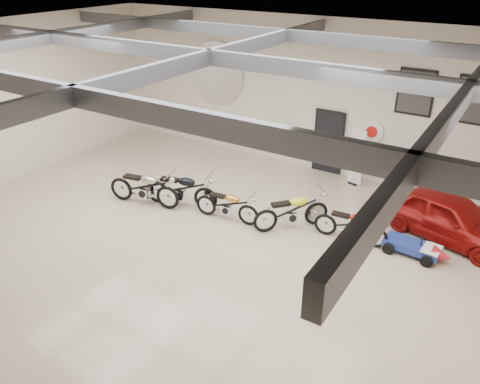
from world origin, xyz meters
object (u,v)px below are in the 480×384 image
Objects in this scene: banner_stand at (357,157)px; motorcycle_black at (181,189)px; go_kart at (418,246)px; motorcycle_yellow at (291,210)px; motorcycle_gold at (227,204)px; motorcycle_red at (351,224)px; vintage_car at (449,217)px; motorcycle_silver at (143,187)px.

banner_stand reaches higher than motorcycle_black.
banner_stand reaches higher than go_kart.
motorcycle_gold is at bearing 149.39° from motorcycle_yellow.
motorcycle_gold is 5.05m from go_kart.
motorcycle_yellow reaches higher than motorcycle_red.
motorcycle_black is 1.17× the size of motorcycle_red.
motorcycle_black is at bearing 174.86° from motorcycle_gold.
go_kart is (6.53, 1.06, -0.27)m from motorcycle_black.
motorcycle_black is at bearing -119.84° from banner_stand.
motorcycle_gold is at bearing -105.70° from banner_stand.
motorcycle_yellow is 0.58× the size of vintage_car.
motorcycle_black reaches higher than motorcycle_gold.
banner_stand is at bearing 33.95° from motorcycle_yellow.
motorcycle_black reaches higher than motorcycle_yellow.
vintage_car is (0.41, 1.29, 0.32)m from go_kart.
motorcycle_gold is at bearing 0.30° from motorcycle_silver.
motorcycle_black is at bearing -175.04° from motorcycle_red.
vintage_car reaches higher than go_kart.
motorcycle_black is 6.62m from go_kart.
vintage_car reaches higher than motorcycle_silver.
motorcycle_black is at bearing 141.88° from motorcycle_yellow.
motorcycle_black is 1.33× the size of go_kart.
vintage_car reaches higher than motorcycle_yellow.
banner_stand reaches higher than motorcycle_red.
motorcycle_black is at bearing 124.15° from vintage_car.
motorcycle_yellow is at bearing 10.93° from motorcycle_gold.
motorcycle_silver is 1.02× the size of motorcycle_black.
go_kart is at bearing -35.94° from banner_stand.
banner_stand is 3.61m from motorcycle_yellow.
banner_stand is 0.89× the size of motorcycle_yellow.
motorcycle_silver is 4.43m from motorcycle_yellow.
motorcycle_gold is 3.38m from motorcycle_red.
motorcycle_gold reaches higher than go_kart.
motorcycle_yellow is at bearing -85.25° from banner_stand.
go_kart is at bearing 4.85° from motorcycle_gold.
motorcycle_yellow is 1.12× the size of motorcycle_red.
banner_stand is at bearing 32.66° from motorcycle_silver.
motorcycle_black is 7.32m from vintage_car.
motorcycle_yellow is at bearing 2.66° from motorcycle_silver.
banner_stand is 0.83× the size of motorcycle_silver.
motorcycle_silver reaches higher than motorcycle_gold.
motorcycle_gold is 0.52× the size of vintage_car.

